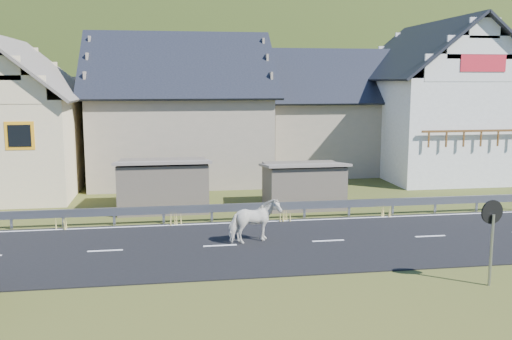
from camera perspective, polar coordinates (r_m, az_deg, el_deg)
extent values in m
plane|color=#314018|center=(20.60, -3.62, -7.66)|extent=(160.00, 160.00, 0.00)
cube|color=black|center=(20.60, -3.62, -7.61)|extent=(60.00, 7.00, 0.04)
cube|color=silver|center=(20.59, -3.62, -7.54)|extent=(60.00, 6.60, 0.01)
cube|color=#93969B|center=(24.00, -4.45, -3.85)|extent=(28.00, 0.08, 0.34)
cube|color=#93969B|center=(24.80, -23.27, -4.69)|extent=(0.10, 0.06, 0.70)
cube|color=#93969B|center=(24.38, -18.70, -4.66)|extent=(0.10, 0.06, 0.70)
cube|color=#93969B|center=(24.11, -14.00, -4.59)|extent=(0.10, 0.06, 0.70)
cube|color=#93969B|center=(24.01, -9.23, -4.50)|extent=(0.10, 0.06, 0.70)
cube|color=#93969B|center=(24.07, -4.45, -4.37)|extent=(0.10, 0.06, 0.70)
cube|color=#93969B|center=(24.31, 0.27, -4.21)|extent=(0.10, 0.06, 0.70)
cube|color=#93969B|center=(24.70, 4.86, -4.03)|extent=(0.10, 0.06, 0.70)
cube|color=#93969B|center=(25.24, 9.29, -3.84)|extent=(0.10, 0.06, 0.70)
cube|color=#93969B|center=(25.93, 13.50, -3.63)|extent=(0.10, 0.06, 0.70)
cube|color=#93969B|center=(26.75, 17.47, -3.41)|extent=(0.10, 0.06, 0.70)
cube|color=#93969B|center=(27.69, 21.19, -3.20)|extent=(0.10, 0.06, 0.70)
cube|color=#665C4D|center=(26.60, -9.25, -1.53)|extent=(4.30, 3.30, 2.40)
cube|color=#665C4D|center=(26.87, 4.75, -1.56)|extent=(3.80, 2.90, 2.20)
cube|color=beige|center=(32.89, -23.36, 2.30)|extent=(7.00, 9.00, 5.00)
cube|color=orange|center=(28.07, -22.56, 3.19)|extent=(1.30, 0.12, 1.30)
cube|color=gray|center=(34.84, -7.61, 3.29)|extent=(10.00, 9.00, 5.00)
cube|color=gray|center=(38.38, 7.44, 3.51)|extent=(9.00, 8.00, 4.60)
cube|color=white|center=(37.73, 17.57, 4.14)|extent=(8.00, 10.00, 6.00)
cube|color=red|center=(33.20, 21.78, 9.90)|extent=(2.60, 0.06, 0.90)
cube|color=brown|center=(33.11, 21.61, 3.67)|extent=(6.80, 0.12, 0.12)
ellipsoid|color=#233112|center=(201.45, -6.93, 1.49)|extent=(440.00, 280.00, 260.00)
imported|color=silver|center=(20.77, -0.16, -5.13)|extent=(1.42, 2.04, 1.58)
cylinder|color=#93969B|center=(17.85, 22.47, -7.43)|extent=(0.08, 0.08, 2.11)
cylinder|color=black|center=(17.65, 22.54, -3.90)|extent=(0.70, 0.14, 0.70)
cylinder|color=white|center=(17.69, 22.47, -3.87)|extent=(0.59, 0.10, 0.59)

